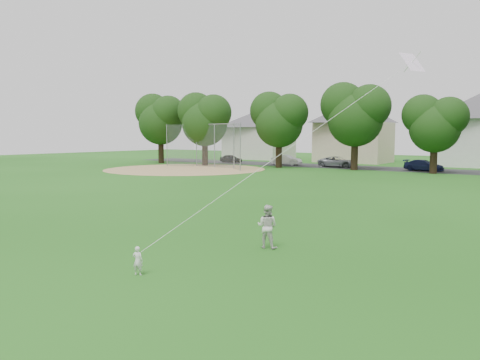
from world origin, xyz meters
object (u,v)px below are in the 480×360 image
Objects in this scene: toddler at (138,261)px; baseball_backstop at (211,146)px; older_boy at (267,226)px; kite at (295,144)px.

baseball_backstop is (-25.42, 34.14, 2.15)m from toddler.
toddler is at bearing -53.33° from baseball_backstop.
older_boy is 2.98m from kite.
older_boy is at bearing 176.64° from kite.
older_boy is (1.20, 4.70, 0.34)m from toddler.
older_boy is at bearing -47.88° from baseball_backstop.
kite is at bearing 166.00° from older_boy.
older_boy reaches higher than toddler.
older_boy is 0.13× the size of kite.
kite is at bearing -137.14° from toddler.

